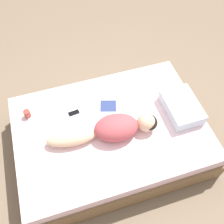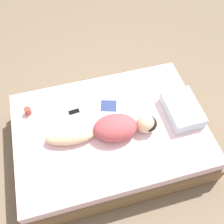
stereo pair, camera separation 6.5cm
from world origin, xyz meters
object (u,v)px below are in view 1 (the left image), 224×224
open_magazine (108,98)px  cell_phone (74,113)px  coffee_mug (27,114)px  person (112,129)px

open_magazine → cell_phone: same height
cell_phone → coffee_mug: bearing=-108.7°
coffee_mug → cell_phone: (0.12, 0.51, -0.04)m
open_magazine → coffee_mug: 0.96m
coffee_mug → person: bearing=59.0°
open_magazine → coffee_mug: size_ratio=5.28×
person → open_magazine: (-0.48, 0.11, -0.10)m
open_magazine → coffee_mug: coffee_mug is taller
person → open_magazine: size_ratio=2.17×
coffee_mug → cell_phone: bearing=76.7°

